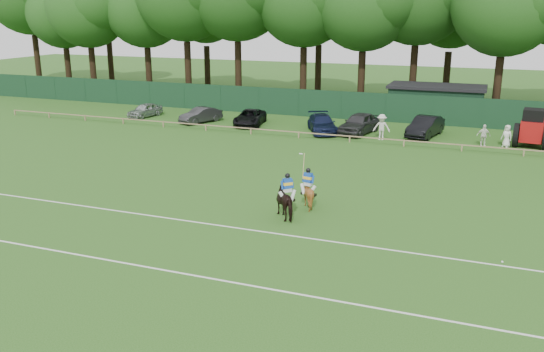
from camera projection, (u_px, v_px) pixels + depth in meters
The scene contains 21 objects.
ground at pixel (240, 220), 27.18m from camera, with size 160.00×160.00×0.00m, color #1E4C14.
horse_dark at pixel (287, 201), 27.31m from camera, with size 0.88×1.92×1.62m, color black.
horse_chestnut at pixel (308, 193), 28.76m from camera, with size 1.16×1.30×1.43m, color brown.
sedan_silver at pixel (145, 110), 52.84m from camera, with size 1.47×3.66×1.25m, color #ABAFB0.
sedan_grey at pixel (201, 115), 50.20m from camera, with size 1.38×3.96×1.31m, color #2E2E31.
suv_black at pixel (250, 117), 49.12m from camera, with size 2.15×4.67×1.30m, color black.
sedan_navy at pixel (322, 124), 46.25m from camera, with size 1.94×4.78×1.39m, color #111938.
hatch_grey at pixel (359, 123), 45.76m from camera, with size 1.94×4.82×1.64m, color #333336.
estate_black at pixel (425, 127), 44.72m from camera, with size 1.65×4.72×1.56m, color black.
spectator_left at pixel (382, 127), 43.47m from camera, with size 1.27×0.73×1.97m, color beige.
spectator_mid at pixel (483, 135), 41.46m from camera, with size 0.94×0.39×1.61m, color white.
spectator_right at pixel (507, 136), 41.26m from camera, with size 0.79×0.51×1.61m, color white.
rider_dark at pixel (288, 187), 27.09m from camera, with size 0.78×0.74×1.41m.
rider_chestnut at pixel (308, 180), 28.56m from camera, with size 0.93×0.69×2.05m.
polo_ball at pixel (502, 262), 22.58m from camera, with size 0.09×0.09×0.09m, color silver.
pitch_lines at pixel (206, 247), 24.04m from camera, with size 60.00×5.10×0.01m.
pitch_rail at pixel (337, 135), 43.20m from camera, with size 62.10×0.10×0.50m.
perimeter_fence at pixel (363, 106), 51.05m from camera, with size 92.08×0.08×2.50m.
utility_shed at pixel (436, 102), 51.61m from camera, with size 8.40×4.40×3.04m.
tree_row at pixel (399, 108), 57.89m from camera, with size 96.00×12.00×21.00m, color #26561C, non-canonical shape.
tractor at pixel (532, 129), 41.31m from camera, with size 2.51×3.48×2.76m.
Camera 1 is at (10.51, -23.29, 9.62)m, focal length 38.00 mm.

